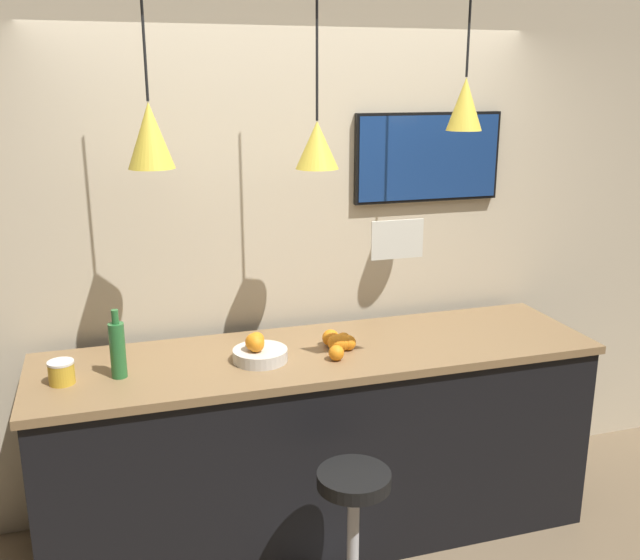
{
  "coord_description": "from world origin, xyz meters",
  "views": [
    {
      "loc": [
        -0.94,
        -2.39,
        2.25
      ],
      "look_at": [
        0.0,
        0.67,
        1.35
      ],
      "focal_mm": 40.0,
      "sensor_mm": 36.0,
      "label": 1
    }
  ],
  "objects_px": {
    "spread_jar": "(61,372)",
    "fruit_bowl": "(259,350)",
    "juice_bottle": "(118,349)",
    "bar_stool": "(353,537)",
    "mounted_tv": "(428,157)"
  },
  "relations": [
    {
      "from": "fruit_bowl",
      "to": "spread_jar",
      "type": "bearing_deg",
      "value": 179.84
    },
    {
      "from": "spread_jar",
      "to": "fruit_bowl",
      "type": "bearing_deg",
      "value": -0.16
    },
    {
      "from": "bar_stool",
      "to": "juice_bottle",
      "type": "relative_size",
      "value": 2.33
    },
    {
      "from": "fruit_bowl",
      "to": "juice_bottle",
      "type": "distance_m",
      "value": 0.63
    },
    {
      "from": "bar_stool",
      "to": "mounted_tv",
      "type": "height_order",
      "value": "mounted_tv"
    },
    {
      "from": "juice_bottle",
      "to": "spread_jar",
      "type": "relative_size",
      "value": 2.77
    },
    {
      "from": "mounted_tv",
      "to": "bar_stool",
      "type": "bearing_deg",
      "value": -126.32
    },
    {
      "from": "bar_stool",
      "to": "fruit_bowl",
      "type": "xyz_separation_m",
      "value": [
        -0.25,
        0.6,
        0.63
      ]
    },
    {
      "from": "spread_jar",
      "to": "mounted_tv",
      "type": "distance_m",
      "value": 2.12
    },
    {
      "from": "spread_jar",
      "to": "bar_stool",
      "type": "bearing_deg",
      "value": -28.67
    },
    {
      "from": "fruit_bowl",
      "to": "juice_bottle",
      "type": "bearing_deg",
      "value": 179.77
    },
    {
      "from": "juice_bottle",
      "to": "spread_jar",
      "type": "height_order",
      "value": "juice_bottle"
    },
    {
      "from": "bar_stool",
      "to": "mounted_tv",
      "type": "relative_size",
      "value": 0.87
    },
    {
      "from": "bar_stool",
      "to": "juice_bottle",
      "type": "height_order",
      "value": "juice_bottle"
    },
    {
      "from": "fruit_bowl",
      "to": "mounted_tv",
      "type": "bearing_deg",
      "value": 24.29
    }
  ]
}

